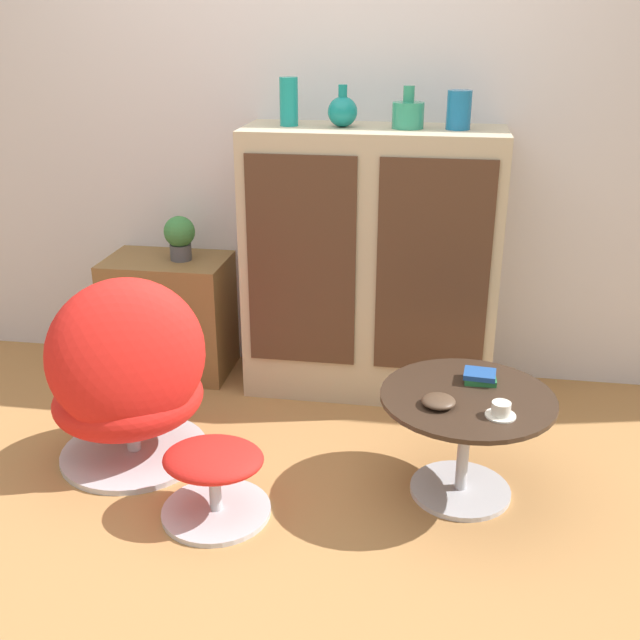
# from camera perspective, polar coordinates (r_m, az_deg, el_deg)

# --- Properties ---
(ground_plane) EXTENTS (12.00, 12.00, 0.00)m
(ground_plane) POSITION_cam_1_polar(r_m,az_deg,el_deg) (2.83, -5.24, -14.34)
(ground_plane) COLOR #A87542
(wall_back) EXTENTS (6.40, 0.06, 2.60)m
(wall_back) POSITION_cam_1_polar(r_m,az_deg,el_deg) (3.61, -0.62, 16.02)
(wall_back) COLOR silver
(wall_back) RESTS_ON ground_plane
(sideboard) EXTENTS (1.14, 0.44, 1.24)m
(sideboard) POSITION_cam_1_polar(r_m,az_deg,el_deg) (3.47, 3.88, 4.22)
(sideboard) COLOR tan
(sideboard) RESTS_ON ground_plane
(tv_console) EXTENTS (0.59, 0.40, 0.59)m
(tv_console) POSITION_cam_1_polar(r_m,az_deg,el_deg) (3.81, -11.34, 0.33)
(tv_console) COLOR brown
(tv_console) RESTS_ON ground_plane
(egg_chair) EXTENTS (0.79, 0.77, 0.81)m
(egg_chair) POSITION_cam_1_polar(r_m,az_deg,el_deg) (3.02, -14.39, -4.53)
(egg_chair) COLOR #B7B7BC
(egg_chair) RESTS_ON ground_plane
(ottoman) EXTENTS (0.40, 0.40, 0.27)m
(ottoman) POSITION_cam_1_polar(r_m,az_deg,el_deg) (2.74, -8.08, -11.41)
(ottoman) COLOR #B7B7BC
(ottoman) RESTS_ON ground_plane
(coffee_table) EXTENTS (0.63, 0.63, 0.41)m
(coffee_table) POSITION_cam_1_polar(r_m,az_deg,el_deg) (2.82, 11.01, -7.94)
(coffee_table) COLOR #B7B7BC
(coffee_table) RESTS_ON ground_plane
(vase_leftmost) EXTENTS (0.08, 0.08, 0.20)m
(vase_leftmost) POSITION_cam_1_polar(r_m,az_deg,el_deg) (3.38, -2.39, 16.29)
(vase_leftmost) COLOR teal
(vase_leftmost) RESTS_ON sideboard
(vase_inner_left) EXTENTS (0.13, 0.13, 0.18)m
(vase_inner_left) POSITION_cam_1_polar(r_m,az_deg,el_deg) (3.34, 1.73, 15.63)
(vase_inner_left) COLOR #147A75
(vase_inner_left) RESTS_ON sideboard
(vase_inner_right) EXTENTS (0.14, 0.14, 0.18)m
(vase_inner_right) POSITION_cam_1_polar(r_m,az_deg,el_deg) (3.32, 6.72, 15.34)
(vase_inner_right) COLOR #2D8E6B
(vase_inner_right) RESTS_ON sideboard
(vase_rightmost) EXTENTS (0.10, 0.10, 0.16)m
(vase_rightmost) POSITION_cam_1_polar(r_m,az_deg,el_deg) (3.31, 10.54, 15.45)
(vase_rightmost) COLOR #196699
(vase_rightmost) RESTS_ON sideboard
(potted_plant) EXTENTS (0.15, 0.15, 0.21)m
(potted_plant) POSITION_cam_1_polar(r_m,az_deg,el_deg) (3.66, -10.64, 6.33)
(potted_plant) COLOR #4C4C51
(potted_plant) RESTS_ON tv_console
(teacup) EXTENTS (0.11, 0.11, 0.05)m
(teacup) POSITION_cam_1_polar(r_m,az_deg,el_deg) (2.64, 13.62, -6.74)
(teacup) COLOR silver
(teacup) RESTS_ON coffee_table
(book_stack) EXTENTS (0.12, 0.11, 0.04)m
(book_stack) POSITION_cam_1_polar(r_m,az_deg,el_deg) (2.86, 12.09, -4.24)
(book_stack) COLOR #237038
(book_stack) RESTS_ON coffee_table
(bowl) EXTENTS (0.12, 0.12, 0.04)m
(bowl) POSITION_cam_1_polar(r_m,az_deg,el_deg) (2.66, 9.01, -6.13)
(bowl) COLOR #4C3828
(bowl) RESTS_ON coffee_table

